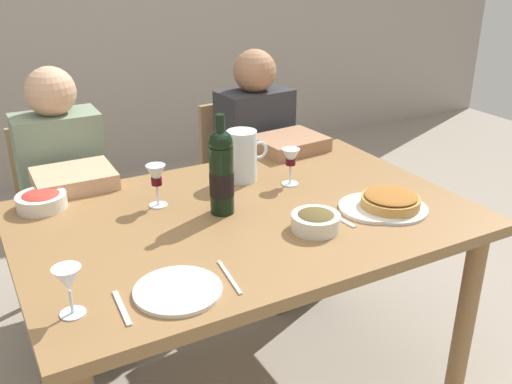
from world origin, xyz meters
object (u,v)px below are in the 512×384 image
at_px(diner_left, 71,204).
at_px(diner_right, 268,169).
at_px(dinner_plate_right_setting, 374,208).
at_px(chair_right, 242,176).
at_px(water_pitcher, 242,159).
at_px(salad_bowl, 41,200).
at_px(wine_glass_left_diner, 156,177).
at_px(wine_glass_right_diner, 68,281).
at_px(olive_bowl, 316,220).
at_px(wine_glass_centre, 291,159).
at_px(wine_bottle, 221,172).
at_px(dining_table, 246,237).
at_px(dinner_plate_left_setting, 178,290).
at_px(chair_left, 64,209).
at_px(baked_tart, 390,202).

bearing_deg(diner_left, diner_right, 178.35).
xyz_separation_m(dinner_plate_right_setting, chair_right, (0.04, 1.07, -0.27)).
xyz_separation_m(water_pitcher, chair_right, (0.31, 0.61, -0.35)).
relative_size(dinner_plate_right_setting, diner_left, 0.21).
height_order(salad_bowl, diner_left, diner_left).
distance_m(wine_glass_left_diner, chair_right, 1.03).
height_order(salad_bowl, wine_glass_right_diner, wine_glass_right_diner).
relative_size(olive_bowl, wine_glass_centre, 1.11).
height_order(wine_glass_left_diner, diner_left, diner_left).
bearing_deg(wine_bottle, salad_bowl, 148.26).
xyz_separation_m(dining_table, salad_bowl, (-0.60, 0.37, 0.12)).
bearing_deg(wine_glass_left_diner, dinner_plate_left_setting, -104.66).
bearing_deg(wine_glass_centre, wine_glass_right_diner, -153.86).
bearing_deg(wine_glass_left_diner, chair_right, 44.90).
distance_m(wine_glass_right_diner, chair_left, 1.29).
bearing_deg(chair_left, wine_glass_right_diner, 81.88).
height_order(wine_bottle, chair_left, wine_bottle).
relative_size(olive_bowl, wine_glass_right_diner, 1.20).
bearing_deg(chair_left, wine_bottle, 114.48).
xyz_separation_m(water_pitcher, chair_left, (-0.58, 0.65, -0.35)).
bearing_deg(dining_table, chair_left, 115.99).
xyz_separation_m(olive_bowl, wine_glass_left_diner, (-0.38, 0.41, 0.07)).
bearing_deg(wine_glass_right_diner, salad_bowl, 86.15).
bearing_deg(wine_glass_right_diner, chair_right, 47.45).
relative_size(dining_table, chair_right, 1.72).
height_order(salad_bowl, chair_right, chair_right).
bearing_deg(baked_tart, diner_left, 135.15).
bearing_deg(wine_glass_centre, wine_glass_left_diner, 173.53).
bearing_deg(dinner_plate_left_setting, wine_glass_centre, 36.73).
height_order(wine_bottle, dinner_plate_left_setting, wine_bottle).
bearing_deg(dining_table, wine_glass_left_diner, 140.11).
distance_m(dining_table, water_pitcher, 0.35).
height_order(water_pitcher, chair_left, water_pitcher).
bearing_deg(water_pitcher, baked_tart, -56.44).
bearing_deg(wine_bottle, wine_glass_left_diner, 138.12).
distance_m(wine_glass_right_diner, diner_left, 1.03).
relative_size(wine_bottle, diner_left, 0.30).
height_order(baked_tart, wine_glass_centre, wine_glass_centre).
xyz_separation_m(olive_bowl, dinner_plate_left_setting, (-0.52, -0.13, -0.03)).
bearing_deg(chair_right, wine_glass_centre, 71.76).
height_order(dinner_plate_left_setting, diner_left, diner_left).
distance_m(wine_bottle, dinner_plate_left_setting, 0.52).
bearing_deg(wine_glass_left_diner, diner_left, 113.72).
distance_m(wine_bottle, diner_right, 0.85).
bearing_deg(wine_glass_right_diner, wine_glass_left_diner, 51.26).
xyz_separation_m(dining_table, dinner_plate_right_setting, (0.40, -0.19, 0.10)).
bearing_deg(baked_tart, olive_bowl, -179.55).
relative_size(wine_glass_centre, diner_left, 0.12).
bearing_deg(olive_bowl, dining_table, 122.98).
xyz_separation_m(olive_bowl, wine_glass_centre, (0.13, 0.36, 0.07)).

